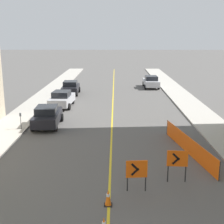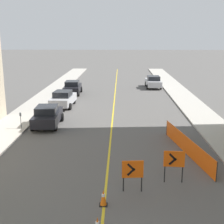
% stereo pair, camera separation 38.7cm
% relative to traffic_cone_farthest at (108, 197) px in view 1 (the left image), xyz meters
% --- Properties ---
extents(lane_stripe, '(0.12, 65.89, 0.01)m').
position_rel_traffic_cone_farthest_xyz_m(lane_stripe, '(0.03, 19.21, -0.35)').
color(lane_stripe, gold).
rests_on(lane_stripe, ground_plane).
extents(sidewalk_left, '(2.80, 65.89, 0.13)m').
position_rel_traffic_cone_farthest_xyz_m(sidewalk_left, '(-7.66, 19.21, -0.29)').
color(sidewalk_left, '#ADA89E').
rests_on(sidewalk_left, ground_plane).
extents(sidewalk_right, '(2.80, 65.89, 0.13)m').
position_rel_traffic_cone_farthest_xyz_m(sidewalk_right, '(7.72, 19.21, -0.29)').
color(sidewalk_right, '#ADA89E').
rests_on(sidewalk_right, ground_plane).
extents(traffic_cone_farthest, '(0.34, 0.34, 0.72)m').
position_rel_traffic_cone_farthest_xyz_m(traffic_cone_farthest, '(0.00, 0.00, 0.00)').
color(traffic_cone_farthest, black).
rests_on(traffic_cone_farthest, ground_plane).
extents(arrow_barricade_primary, '(0.96, 0.14, 1.46)m').
position_rel_traffic_cone_farthest_xyz_m(arrow_barricade_primary, '(1.24, 1.23, 0.65)').
color(arrow_barricade_primary, '#EF560C').
rests_on(arrow_barricade_primary, ground_plane).
extents(arrow_barricade_secondary, '(0.99, 0.12, 1.58)m').
position_rel_traffic_cone_farthest_xyz_m(arrow_barricade_secondary, '(3.22, 2.16, 0.76)').
color(arrow_barricade_secondary, '#EF560C').
rests_on(arrow_barricade_secondary, ground_plane).
extents(safety_mesh_fence, '(1.37, 7.35, 1.03)m').
position_rel_traffic_cone_farthest_xyz_m(safety_mesh_fence, '(4.61, 5.87, 0.16)').
color(safety_mesh_fence, '#EF560C').
rests_on(safety_mesh_fence, ground_plane).
extents(parked_car_curb_near, '(2.03, 4.39, 1.59)m').
position_rel_traffic_cone_farthest_xyz_m(parked_car_curb_near, '(-4.92, 11.44, 0.44)').
color(parked_car_curb_near, black).
rests_on(parked_car_curb_near, ground_plane).
extents(parked_car_curb_mid, '(2.05, 4.40, 1.59)m').
position_rel_traffic_cone_farthest_xyz_m(parked_car_curb_mid, '(-4.89, 18.02, 0.44)').
color(parked_car_curb_mid, '#B7B7BC').
rests_on(parked_car_curb_mid, ground_plane).
extents(parked_car_curb_far, '(1.96, 4.37, 1.59)m').
position_rel_traffic_cone_farthest_xyz_m(parked_car_curb_far, '(-4.98, 24.64, 0.44)').
color(parked_car_curb_far, black).
rests_on(parked_car_curb_far, ground_plane).
extents(parked_car_opposite_side, '(1.94, 4.33, 1.59)m').
position_rel_traffic_cone_farthest_xyz_m(parked_car_opposite_side, '(5.01, 29.46, 0.44)').
color(parked_car_opposite_side, '#B7B7BC').
rests_on(parked_car_opposite_side, ground_plane).
extents(parking_meter_near_curb, '(0.12, 0.11, 1.24)m').
position_rel_traffic_cone_farthest_xyz_m(parking_meter_near_curb, '(-6.61, 10.24, 0.65)').
color(parking_meter_near_curb, '#4C4C51').
rests_on(parking_meter_near_curb, sidewalk_left).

